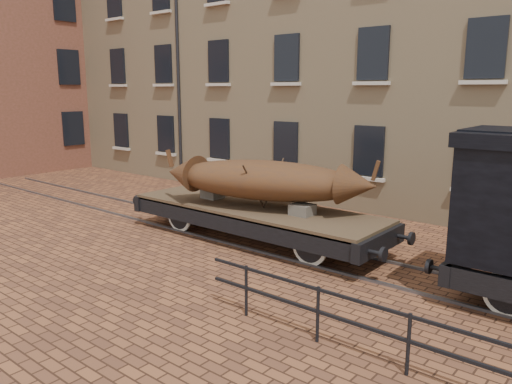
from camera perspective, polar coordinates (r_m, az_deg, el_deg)
The scene contains 5 objects.
ground at distance 14.36m, azimuth -0.33°, elevation -5.56°, with size 90.00×90.00×0.00m, color #563220.
warehouse_cream at distance 21.50m, azimuth 24.83°, elevation 17.97°, with size 40.00×10.19×14.00m.
rail_track at distance 14.35m, azimuth -0.33°, elevation -5.44°, with size 30.00×1.52×0.06m.
flatcar_wagon at distance 14.12m, azimuth -0.21°, elevation -2.41°, with size 8.68×2.36×1.31m.
iron_boat at distance 13.69m, azimuth 0.93°, elevation 1.39°, with size 6.14×3.20×1.50m.
Camera 1 is at (8.79, -10.53, 4.24)m, focal length 35.00 mm.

